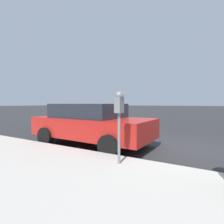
% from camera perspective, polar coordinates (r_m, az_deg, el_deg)
% --- Properties ---
extents(ground_plane, '(220.00, 220.00, 0.00)m').
position_cam_1_polar(ground_plane, '(6.30, 22.46, -10.98)').
color(ground_plane, '#2B2B2D').
extents(parking_meter, '(0.21, 0.19, 1.58)m').
position_cam_1_polar(parking_meter, '(3.76, 2.33, 1.16)').
color(parking_meter, gray).
rests_on(parking_meter, sidewalk).
extents(car_red, '(2.20, 4.31, 1.47)m').
position_cam_1_polar(car_red, '(6.27, -6.83, -3.60)').
color(car_red, '#B21E19').
rests_on(car_red, ground_plane).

